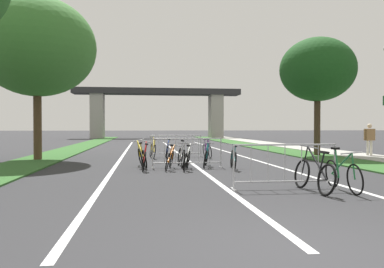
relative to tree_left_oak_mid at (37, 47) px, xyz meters
name	(u,v)px	position (x,y,z in m)	size (l,w,h in m)	color
ground_plane	(314,254)	(6.40, -13.08, -4.85)	(300.00, 300.00, 0.00)	#2B2B2D
grass_verge_left	(77,148)	(0.06, 9.47, -4.83)	(2.10, 55.14, 0.05)	#2D5B26
grass_verge_right	(259,147)	(12.75, 9.47, -4.83)	(2.10, 55.14, 0.05)	#2D5B26
sidewalk_path_right	(288,146)	(14.89, 9.47, -4.81)	(2.19, 55.14, 0.08)	#9E9B93
lane_stripe_center	(180,154)	(6.40, 2.86, -4.85)	(0.14, 31.90, 0.01)	silver
lane_stripe_right_lane	(234,154)	(9.32, 2.86, -4.85)	(0.14, 31.90, 0.01)	silver
lane_stripe_left_lane	(123,155)	(3.49, 2.86, -4.85)	(0.14, 31.90, 0.01)	silver
overpass_bridge	(158,104)	(6.40, 32.48, -0.44)	(21.26, 2.86, 6.35)	#2D2D30
tree_left_oak_mid	(37,47)	(0.00, 0.00, 0.00)	(4.97, 4.97, 6.98)	#4C3823
tree_right_pine_far	(317,70)	(13.05, 0.88, -0.59)	(3.69, 3.69, 5.85)	#3D2D1E
crowd_barrier_nearest	(285,167)	(7.74, -8.69, -4.33)	(2.48, 0.51, 1.05)	#ADADB2
crowd_barrier_second	(187,153)	(6.03, -3.81, -4.33)	(2.47, 0.49, 1.05)	#ADADB2
crowd_barrier_third	(176,146)	(6.05, 1.06, -4.33)	(2.48, 0.50, 1.05)	#ADADB2
bicycle_teal_0	(206,157)	(6.77, -3.42, -4.50)	(0.51, 1.61, 0.93)	black
bicycle_yellow_1	(142,157)	(4.46, -3.35, -4.49)	(0.62, 1.70, 0.99)	black
bicycle_red_2	(144,159)	(4.52, -4.31, -4.48)	(0.44, 1.63, 0.98)	black
bicycle_silver_3	(181,157)	(5.86, -3.42, -4.49)	(0.50, 1.72, 0.96)	black
bicycle_black_4	(314,175)	(8.24, -9.13, -4.47)	(0.51, 1.77, 1.04)	black
bicycle_purple_5	(207,150)	(7.48, 0.64, -4.49)	(0.50, 1.65, 0.93)	black
bicycle_white_6	(187,160)	(5.95, -4.40, -4.51)	(0.63, 1.55, 0.91)	black
bicycle_blue_7	(167,150)	(5.60, 0.57, -4.49)	(0.45, 1.59, 0.91)	black
bicycle_green_8	(342,174)	(8.91, -9.13, -4.47)	(0.49, 1.72, 0.98)	black
bicycle_orange_9	(170,159)	(5.40, -4.21, -4.50)	(0.66, 1.63, 0.87)	black
bicycle_teal_10	(233,159)	(7.55, -4.42, -4.50)	(0.54, 1.62, 0.86)	black
bicycle_yellow_11	(153,150)	(4.94, 0.56, -4.48)	(0.42, 1.64, 1.00)	black
pedestrian_in_red_jacket	(370,137)	(15.30, 0.01, -3.88)	(0.58, 0.27, 1.60)	beige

